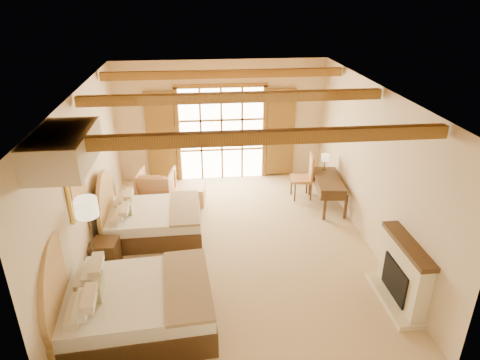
{
  "coord_description": "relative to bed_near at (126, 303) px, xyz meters",
  "views": [
    {
      "loc": [
        -0.68,
        -7.43,
        4.89
      ],
      "look_at": [
        0.14,
        0.2,
        1.38
      ],
      "focal_mm": 32.0,
      "sensor_mm": 36.0,
      "label": 1
    }
  ],
  "objects": [
    {
      "name": "floor",
      "position": [
        1.86,
        2.11,
        -0.46
      ],
      "size": [
        7.0,
        7.0,
        0.0
      ],
      "primitive_type": "plane",
      "color": "tan",
      "rests_on": "ground"
    },
    {
      "name": "wall_back",
      "position": [
        1.86,
        5.61,
        1.14
      ],
      "size": [
        5.5,
        0.0,
        5.5
      ],
      "primitive_type": "plane",
      "rotation": [
        1.57,
        0.0,
        0.0
      ],
      "color": "beige",
      "rests_on": "ground"
    },
    {
      "name": "wall_left",
      "position": [
        -0.89,
        2.11,
        1.14
      ],
      "size": [
        0.0,
        7.0,
        7.0
      ],
      "primitive_type": "plane",
      "rotation": [
        1.57,
        0.0,
        1.57
      ],
      "color": "beige",
      "rests_on": "ground"
    },
    {
      "name": "wall_right",
      "position": [
        4.61,
        2.11,
        1.14
      ],
      "size": [
        0.0,
        7.0,
        7.0
      ],
      "primitive_type": "plane",
      "rotation": [
        1.57,
        0.0,
        -1.57
      ],
      "color": "beige",
      "rests_on": "ground"
    },
    {
      "name": "ceiling",
      "position": [
        1.86,
        2.11,
        2.74
      ],
      "size": [
        7.0,
        7.0,
        0.0
      ],
      "primitive_type": "plane",
      "rotation": [
        3.14,
        0.0,
        0.0
      ],
      "color": "#B97B38",
      "rests_on": "ground"
    },
    {
      "name": "ceiling_beams",
      "position": [
        1.86,
        2.11,
        2.62
      ],
      "size": [
        5.39,
        4.6,
        0.18
      ],
      "primitive_type": null,
      "color": "olive",
      "rests_on": "ceiling"
    },
    {
      "name": "french_doors",
      "position": [
        1.86,
        5.55,
        0.79
      ],
      "size": [
        3.95,
        0.08,
        2.6
      ],
      "color": "white",
      "rests_on": "ground"
    },
    {
      "name": "fireplace",
      "position": [
        4.46,
        0.11,
        0.05
      ],
      "size": [
        0.46,
        1.4,
        1.16
      ],
      "color": "beige",
      "rests_on": "ground"
    },
    {
      "name": "painting",
      "position": [
        -0.84,
        1.36,
        1.29
      ],
      "size": [
        0.06,
        0.95,
        0.75
      ],
      "color": "gold",
      "rests_on": "wall_left"
    },
    {
      "name": "canopy_valance",
      "position": [
        -0.54,
        0.11,
        2.49
      ],
      "size": [
        0.7,
        1.4,
        0.45
      ],
      "primitive_type": "cube",
      "color": "beige",
      "rests_on": "ceiling"
    },
    {
      "name": "bed_near",
      "position": [
        0.0,
        0.0,
        0.0
      ],
      "size": [
        2.4,
        1.88,
        1.51
      ],
      "rotation": [
        0.0,
        0.0,
        0.07
      ],
      "color": "#47311B",
      "rests_on": "floor"
    },
    {
      "name": "bed_far",
      "position": [
        0.06,
        2.71,
        -0.06
      ],
      "size": [
        2.0,
        1.56,
        1.31
      ],
      "rotation": [
        0.0,
        0.0,
        0.01
      ],
      "color": "#47311B",
      "rests_on": "floor"
    },
    {
      "name": "nightstand",
      "position": [
        -0.61,
        1.66,
        -0.18
      ],
      "size": [
        0.5,
        0.5,
        0.55
      ],
      "primitive_type": "cube",
      "rotation": [
        0.0,
        0.0,
        -0.1
      ],
      "color": "#47311B",
      "rests_on": "floor"
    },
    {
      "name": "floor_lamp",
      "position": [
        -0.64,
        1.01,
        1.05
      ],
      "size": [
        0.37,
        0.37,
        1.77
      ],
      "color": "#3B2F1E",
      "rests_on": "floor"
    },
    {
      "name": "armchair",
      "position": [
        0.15,
        4.37,
        -0.06
      ],
      "size": [
        0.98,
        1.0,
        0.79
      ],
      "primitive_type": "imported",
      "rotation": [
        0.0,
        0.0,
        -3.31
      ],
      "color": "#B27B4E",
      "rests_on": "floor"
    },
    {
      "name": "ottoman",
      "position": [
        1.02,
        4.11,
        -0.23
      ],
      "size": [
        0.68,
        0.68,
        0.45
      ],
      "primitive_type": "cube",
      "rotation": [
        0.0,
        0.0,
        -0.11
      ],
      "color": "tan",
      "rests_on": "floor"
    },
    {
      "name": "desk",
      "position": [
        4.24,
        3.59,
        -0.06
      ],
      "size": [
        0.74,
        1.43,
        0.74
      ],
      "rotation": [
        0.0,
        0.0,
        -0.11
      ],
      "color": "#47311B",
      "rests_on": "floor"
    },
    {
      "name": "desk_chair",
      "position": [
        3.77,
        4.11,
        -0.1
      ],
      "size": [
        0.57,
        0.57,
        1.14
      ],
      "rotation": [
        0.0,
        0.0,
        -0.14
      ],
      "color": "#A9784B",
      "rests_on": "floor"
    },
    {
      "name": "desk_lamp",
      "position": [
        4.3,
        4.11,
        0.58
      ],
      "size": [
        0.19,
        0.19,
        0.39
      ],
      "color": "#3B2F1E",
      "rests_on": "desk"
    }
  ]
}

